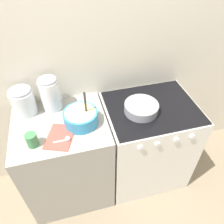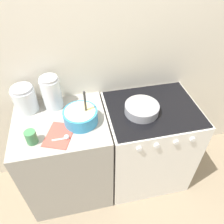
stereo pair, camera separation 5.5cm
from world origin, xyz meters
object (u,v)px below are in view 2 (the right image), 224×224
mixing_bowl (81,116)px  tin_can (31,137)px  storage_jar_left (25,100)px  storage_jar_middle (52,94)px  baking_pan (142,108)px  stove (147,144)px

mixing_bowl → tin_can: mixing_bowl is taller
storage_jar_left → tin_can: size_ratio=2.11×
storage_jar_left → storage_jar_middle: storage_jar_middle is taller
baking_pan → storage_jar_left: size_ratio=1.26×
storage_jar_middle → tin_can: bearing=-113.1°
stove → baking_pan: size_ratio=3.44×
tin_can → mixing_bowl: bearing=20.2°
mixing_bowl → stove: bearing=3.4°
mixing_bowl → tin_can: bearing=-159.8°
stove → storage_jar_middle: storage_jar_middle is taller
stove → tin_can: 1.06m
tin_can → storage_jar_left: bearing=98.6°
stove → storage_jar_middle: (-0.77, 0.20, 0.57)m
mixing_bowl → storage_jar_middle: 0.30m
mixing_bowl → storage_jar_left: mixing_bowl is taller
stove → mixing_bowl: (-0.58, -0.03, 0.52)m
storage_jar_left → storage_jar_middle: bearing=-0.0°
stove → storage_jar_left: bearing=168.7°
storage_jar_middle → tin_can: (-0.15, -0.36, -0.06)m
storage_jar_left → tin_can: storage_jar_left is taller
stove → baking_pan: 0.51m
storage_jar_left → storage_jar_middle: (0.21, -0.00, 0.03)m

